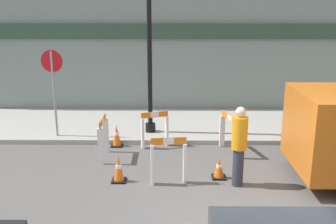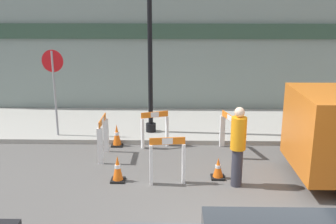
% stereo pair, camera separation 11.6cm
% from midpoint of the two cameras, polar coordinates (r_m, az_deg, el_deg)
% --- Properties ---
extents(sidewalk_slab, '(18.00, 3.36, 0.13)m').
position_cam_midpoint_polar(sidewalk_slab, '(12.26, 6.06, -1.82)').
color(sidewalk_slab, '#9E9B93').
rests_on(sidewalk_slab, ground_plane).
extents(storefront_facade, '(18.00, 0.22, 5.50)m').
position_cam_midpoint_polar(storefront_facade, '(13.50, 5.77, 11.40)').
color(storefront_facade, gray).
rests_on(storefront_facade, ground_plane).
extents(stop_sign, '(0.60, 0.09, 2.38)m').
position_cam_midpoint_polar(stop_sign, '(11.06, -15.95, 4.62)').
color(stop_sign, gray).
rests_on(stop_sign, sidewalk_slab).
extents(barricade_0, '(0.39, 0.96, 1.00)m').
position_cam_midpoint_polar(barricade_0, '(10.08, 9.22, -2.86)').
color(barricade_0, white).
rests_on(barricade_0, ground_plane).
extents(barricade_1, '(0.73, 0.37, 0.97)m').
position_cam_midpoint_polar(barricade_1, '(10.35, -1.61, -2.40)').
color(barricade_1, white).
rests_on(barricade_1, ground_plane).
extents(barricade_2, '(0.13, 0.86, 1.03)m').
position_cam_midpoint_polar(barricade_2, '(9.74, -9.07, -3.46)').
color(barricade_2, white).
rests_on(barricade_2, ground_plane).
extents(barricade_3, '(0.75, 0.22, 1.03)m').
position_cam_midpoint_polar(barricade_3, '(8.24, 0.31, -6.91)').
color(barricade_3, white).
rests_on(barricade_3, ground_plane).
extents(traffic_cone_0, '(0.30, 0.30, 0.58)m').
position_cam_midpoint_polar(traffic_cone_0, '(8.52, -6.93, -8.21)').
color(traffic_cone_0, black).
rests_on(traffic_cone_0, ground_plane).
extents(traffic_cone_1, '(0.30, 0.30, 0.60)m').
position_cam_midpoint_polar(traffic_cone_1, '(10.56, -7.12, -3.43)').
color(traffic_cone_1, black).
rests_on(traffic_cone_1, ground_plane).
extents(traffic_cone_2, '(0.30, 0.30, 0.47)m').
position_cam_midpoint_polar(traffic_cone_2, '(8.69, 7.66, -8.15)').
color(traffic_cone_2, black).
rests_on(traffic_cone_2, ground_plane).
extents(person_worker, '(0.45, 0.45, 1.70)m').
position_cam_midpoint_polar(person_worker, '(8.16, 10.53, -4.59)').
color(person_worker, '#33333D').
rests_on(person_worker, ground_plane).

